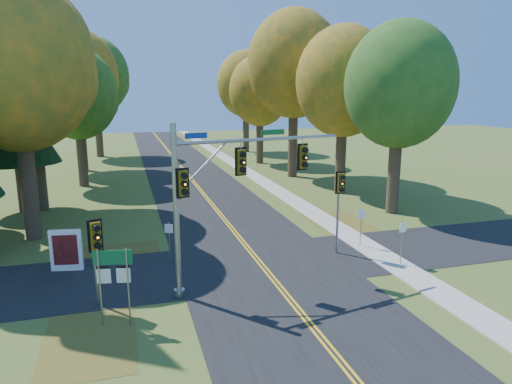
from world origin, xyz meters
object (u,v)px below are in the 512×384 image
object	(u,v)px
east_signal_pole	(340,192)
route_sign_cluster	(113,272)
traffic_mast	(221,184)
info_kiosk	(66,250)

from	to	relation	value
east_signal_pole	route_sign_cluster	xyz separation A→B (m)	(-10.81, -4.44, -1.24)
traffic_mast	route_sign_cluster	distance (m)	5.38
traffic_mast	route_sign_cluster	size ratio (longest dim) A/B	2.64
route_sign_cluster	info_kiosk	size ratio (longest dim) A/B	1.46
east_signal_pole	info_kiosk	xyz separation A→B (m)	(-13.04, 1.52, -2.29)
route_sign_cluster	info_kiosk	bearing A→B (deg)	121.55
traffic_mast	info_kiosk	size ratio (longest dim) A/B	3.86
traffic_mast	info_kiosk	bearing A→B (deg)	138.16
traffic_mast	east_signal_pole	distance (m)	7.03
east_signal_pole	info_kiosk	size ratio (longest dim) A/B	2.19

